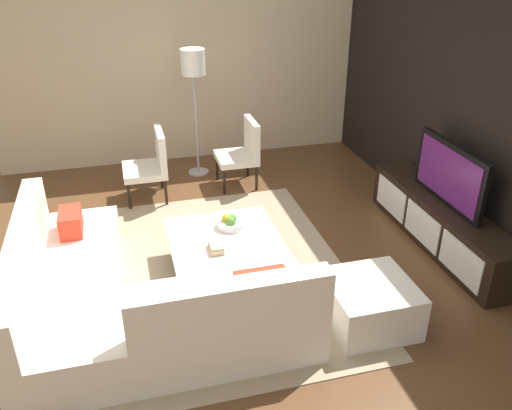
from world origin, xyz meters
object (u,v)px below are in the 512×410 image
Objects in this scene: floor_lamp at (193,71)px; sectional_couch at (125,299)px; media_console at (441,224)px; accent_chair_near at (152,161)px; fruit_bowl at (230,223)px; book_stack at (216,248)px; accent_chair_far at (243,149)px; coffee_table at (225,253)px; ottoman at (369,304)px; television at (450,174)px.

sectional_couch is at bearing -20.16° from floor_lamp.
accent_chair_near is (-1.91, -2.82, 0.24)m from media_console.
fruit_bowl is at bearing 126.09° from sectional_couch.
media_console is at bearing 46.77° from accent_chair_near.
accent_chair_far is at bearing 159.90° from book_stack.
coffee_table is 5.06× the size of book_stack.
floor_lamp is (-2.43, 0.14, 1.21)m from coffee_table.
accent_chair_far is (-3.00, -0.35, 0.29)m from ottoman.
television reaches higher than ottoman.
ottoman is 3.03m from accent_chair_far.
accent_chair_near is at bearing -124.21° from media_console.
accent_chair_near reaches higher than ottoman.
media_console is 10.58× the size of book_stack.
accent_chair_near reaches higher than coffee_table.
book_stack is at bearing -127.39° from ottoman.
media_console reaches higher than book_stack.
television is 0.66× the size of floor_lamp.
coffee_table is 1.21× the size of accent_chair_near.
television is at bearing 98.71° from sectional_couch.
coffee_table is at bearing -8.56° from accent_chair_far.
media_console is at bearing 98.71° from sectional_couch.
ottoman is (1.08, 1.01, -0.00)m from coffee_table.
floor_lamp reaches higher than coffee_table.
ottoman is 0.80× the size of accent_chair_far.
accent_chair_near is at bearing -152.22° from ottoman.
floor_lamp reaches higher than book_stack.
floor_lamp reaches higher than media_console.
television is 1.29× the size of accent_chair_far.
accent_chair_far is (-1.92, 0.65, 0.29)m from coffee_table.
floor_lamp reaches higher than ottoman.
floor_lamp is at bearing -166.12° from ottoman.
ottoman is at bearing 42.94° from coffee_table.
sectional_couch is at bearing -22.56° from accent_chair_far.
television is at bearing 92.75° from book_stack.
fruit_bowl is at bearing 150.63° from book_stack.
media_console is at bearing 49.47° from accent_chair_far.
accent_chair_far is at bearing 161.13° from coffee_table.
sectional_couch is 3.33× the size of ottoman.
fruit_bowl is (-0.78, 1.07, 0.14)m from sectional_couch.
book_stack is at bearing -29.37° from fruit_bowl.
ottoman is at bearing 17.00° from accent_chair_far.
television reaches higher than accent_chair_near.
sectional_couch is at bearing -81.29° from media_console.
fruit_bowl is 0.45m from book_stack.
sectional_couch is 2.46m from accent_chair_near.
media_console is 2.53× the size of accent_chair_far.
accent_chair_near is at bearing -159.40° from fruit_bowl.
sectional_couch is 2.68× the size of accent_chair_near.
television is (0.00, 0.00, 0.57)m from media_console.
floor_lamp is (-2.53, -2.16, 1.16)m from media_console.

